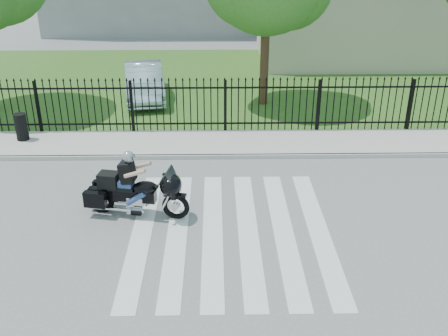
{
  "coord_description": "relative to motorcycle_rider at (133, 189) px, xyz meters",
  "views": [
    {
      "loc": [
        -0.32,
        -10.04,
        6.42
      ],
      "look_at": [
        -0.12,
        1.26,
        1.0
      ],
      "focal_mm": 42.0,
      "sensor_mm": 36.0,
      "label": 1
    }
  ],
  "objects": [
    {
      "name": "iron_fence",
      "position": [
        2.26,
        5.18,
        0.22
      ],
      "size": [
        26.0,
        0.04,
        1.8
      ],
      "color": "black",
      "rests_on": "ground"
    },
    {
      "name": "grass_strip",
      "position": [
        2.26,
        11.18,
        -0.68
      ],
      "size": [
        40.0,
        12.0,
        0.02
      ],
      "primitive_type": "cube",
      "color": "#2C591E",
      "rests_on": "ground"
    },
    {
      "name": "crosswalk",
      "position": [
        2.26,
        -0.82,
        -0.68
      ],
      "size": [
        5.0,
        5.5,
        0.01
      ],
      "primitive_type": null,
      "color": "silver",
      "rests_on": "ground"
    },
    {
      "name": "sidewalk",
      "position": [
        2.26,
        4.18,
        -0.63
      ],
      "size": [
        40.0,
        2.0,
        0.12
      ],
      "primitive_type": "cube",
      "color": "#ADAAA3",
      "rests_on": "ground"
    },
    {
      "name": "building_low",
      "position": [
        9.26,
        15.18,
        1.06
      ],
      "size": [
        10.0,
        6.0,
        3.5
      ],
      "primitive_type": "cube",
      "color": "beige",
      "rests_on": "ground"
    },
    {
      "name": "parked_car",
      "position": [
        -0.81,
        8.9,
        -0.0
      ],
      "size": [
        2.03,
        4.21,
        1.33
      ],
      "primitive_type": "imported",
      "rotation": [
        0.0,
        0.0,
        0.16
      ],
      "color": "silver",
      "rests_on": "grass_strip"
    },
    {
      "name": "curb",
      "position": [
        2.26,
        3.18,
        -0.63
      ],
      "size": [
        40.0,
        0.12,
        0.12
      ],
      "primitive_type": "cube",
      "color": "#ADAAA3",
      "rests_on": "ground"
    },
    {
      "name": "litter_bin",
      "position": [
        -4.11,
        4.47,
        -0.15
      ],
      "size": [
        0.48,
        0.48,
        0.84
      ],
      "primitive_type": "cylinder",
      "rotation": [
        0.0,
        0.0,
        -0.35
      ],
      "color": "black",
      "rests_on": "sidewalk"
    },
    {
      "name": "ground",
      "position": [
        2.26,
        -0.82,
        -0.69
      ],
      "size": [
        120.0,
        120.0,
        0.0
      ],
      "primitive_type": "plane",
      "color": "slate",
      "rests_on": "ground"
    },
    {
      "name": "motorcycle_rider",
      "position": [
        0.0,
        0.0,
        0.0
      ],
      "size": [
        2.52,
        1.13,
        1.68
      ],
      "rotation": [
        0.0,
        0.0,
        -0.19
      ],
      "color": "black",
      "rests_on": "ground"
    }
  ]
}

